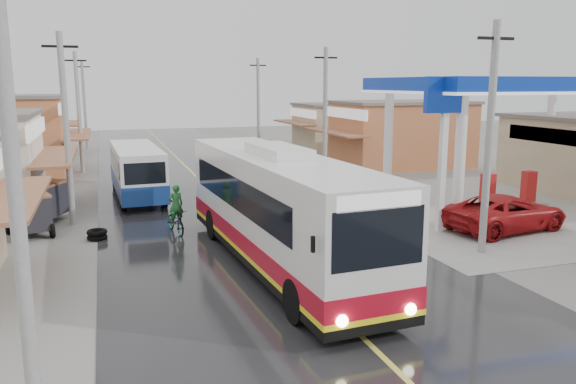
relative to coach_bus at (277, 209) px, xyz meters
name	(u,v)px	position (x,y,z in m)	size (l,w,h in m)	color
ground	(296,273)	(0.31, -0.95, -1.91)	(120.00, 120.00, 0.00)	slate
road	(210,190)	(0.31, 14.05, -1.90)	(12.00, 90.00, 0.02)	black
centre_line	(210,189)	(0.31, 14.05, -1.89)	(0.15, 90.00, 0.01)	#D8CC4C
shopfronts_right	(467,184)	(15.31, 11.05, -1.91)	(11.00, 44.00, 4.80)	silver
utility_poles_left	(79,194)	(-6.69, 15.05, -1.91)	(1.60, 50.00, 8.00)	gray
utility_poles_right	(324,183)	(7.31, 14.05, -1.91)	(1.60, 36.00, 8.00)	gray
coach_bus	(277,209)	(0.00, 0.00, 0.00)	(3.56, 12.84, 3.97)	silver
second_bus	(137,171)	(-3.69, 12.98, -0.46)	(2.50, 8.20, 2.69)	silver
jeepney	(506,213)	(10.21, 1.41, -1.17)	(2.47, 5.36, 1.49)	#9E0F12
cyclist	(176,217)	(-2.68, 5.15, -1.25)	(1.00, 1.96, 2.02)	black
tricycle_near	(29,211)	(-8.22, 6.66, -0.94)	(2.04, 2.37, 1.71)	#26262D
tricycle_far	(43,200)	(-7.88, 8.78, -0.91)	(2.24, 2.68, 1.75)	#26262D
tyre_stack	(97,235)	(-5.70, 5.17, -1.72)	(0.78, 0.78, 0.40)	black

